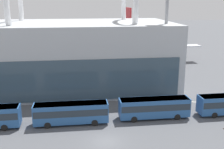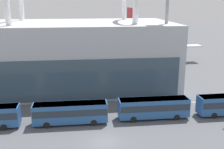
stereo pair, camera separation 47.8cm
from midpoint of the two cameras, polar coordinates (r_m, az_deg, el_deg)
The scene contains 6 objects.
ground_plane at distance 39.58m, azimuth -1.10°, elevation -13.41°, with size 440.00×440.00×0.00m, color #515459.
airliner_at_gate_far at distance 83.38m, azimuth 5.95°, elevation 6.04°, with size 39.08×37.93×16.19m.
shuttle_bus_1 at distance 44.27m, azimuth -8.16°, elevation -7.53°, with size 11.44×2.65×3.38m.
shuttle_bus_2 at distance 46.29m, azimuth 8.75°, elevation -6.52°, with size 11.45×2.67×3.38m.
floodlight_mast at distance 58.22m, azimuth 11.37°, elevation 13.27°, with size 3.09×3.09×25.03m.
lane_stripe_2 at distance 55.89m, azimuth 19.39°, elevation -5.56°, with size 11.09×0.25×0.01m, color silver.
Camera 2 is at (-3.23, -34.65, 18.85)m, focal length 45.00 mm.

